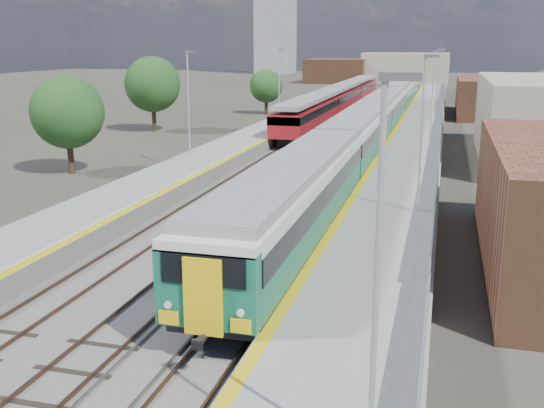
% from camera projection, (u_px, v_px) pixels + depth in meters
% --- Properties ---
extents(ground, '(320.00, 320.00, 0.00)m').
position_uv_depth(ground, '(358.00, 143.00, 59.18)').
color(ground, '#47443A').
rests_on(ground, ground).
extents(ballast_bed, '(10.50, 155.00, 0.06)m').
position_uv_depth(ballast_bed, '(338.00, 138.00, 62.08)').
color(ballast_bed, '#565451').
rests_on(ballast_bed, ground).
extents(tracks, '(8.96, 160.00, 0.17)m').
position_uv_depth(tracks, '(347.00, 136.00, 63.48)').
color(tracks, '#4C3323').
rests_on(tracks, ground).
extents(platform_right, '(4.70, 155.00, 8.52)m').
position_uv_depth(platform_right, '(418.00, 136.00, 60.05)').
color(platform_right, slate).
rests_on(platform_right, ground).
extents(platform_left, '(4.30, 155.00, 8.52)m').
position_uv_depth(platform_left, '(271.00, 131.00, 63.67)').
color(platform_left, slate).
rests_on(platform_left, ground).
extents(buildings, '(72.00, 185.50, 40.00)m').
position_uv_depth(buildings, '(332.00, 36.00, 144.11)').
color(buildings, brown).
rests_on(buildings, ground).
extents(green_train, '(3.08, 85.75, 3.39)m').
position_uv_depth(green_train, '(374.00, 119.00, 57.60)').
color(green_train, black).
rests_on(green_train, ground).
extents(red_train, '(2.93, 59.47, 3.70)m').
position_uv_depth(red_train, '(340.00, 99.00, 81.61)').
color(red_train, black).
rests_on(red_train, ground).
extents(tree_a, '(5.09, 5.09, 6.89)m').
position_uv_depth(tree_a, '(67.00, 112.00, 44.30)').
color(tree_a, '#382619').
rests_on(tree_a, ground).
extents(tree_b, '(5.77, 5.77, 7.82)m').
position_uv_depth(tree_b, '(153.00, 84.00, 66.04)').
color(tree_b, '#382619').
rests_on(tree_b, ground).
extents(tree_c, '(4.30, 4.30, 5.82)m').
position_uv_depth(tree_c, '(266.00, 86.00, 82.85)').
color(tree_c, '#382619').
rests_on(tree_c, ground).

